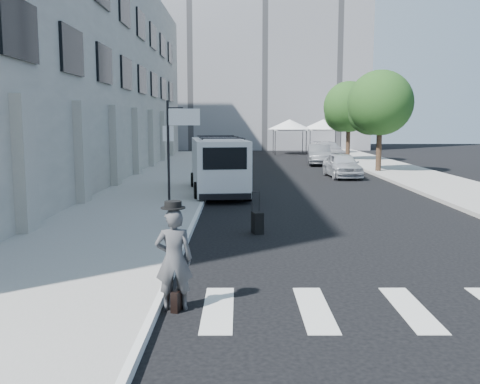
{
  "coord_description": "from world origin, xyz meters",
  "views": [
    {
      "loc": [
        -0.65,
        -11.52,
        3.11
      ],
      "look_at": [
        -0.63,
        1.94,
        1.3
      ],
      "focal_mm": 40.0,
      "sensor_mm": 36.0,
      "label": 1
    }
  ],
  "objects_px": {
    "parked_car_c": "(328,151)",
    "suitcase": "(257,222)",
    "cargo_van": "(218,166)",
    "parked_car_b": "(319,155)",
    "parked_car_a": "(342,165)",
    "briefcase": "(179,299)",
    "businessman": "(174,259)"
  },
  "relations": [
    {
      "from": "suitcase",
      "to": "cargo_van",
      "type": "height_order",
      "value": "cargo_van"
    },
    {
      "from": "briefcase",
      "to": "cargo_van",
      "type": "bearing_deg",
      "value": 104.3
    },
    {
      "from": "suitcase",
      "to": "parked_car_b",
      "type": "bearing_deg",
      "value": 62.76
    },
    {
      "from": "businessman",
      "to": "briefcase",
      "type": "distance_m",
      "value": 0.68
    },
    {
      "from": "parked_car_a",
      "to": "parked_car_b",
      "type": "distance_m",
      "value": 8.49
    },
    {
      "from": "businessman",
      "to": "parked_car_b",
      "type": "relative_size",
      "value": 0.4
    },
    {
      "from": "briefcase",
      "to": "parked_car_a",
      "type": "height_order",
      "value": "parked_car_a"
    },
    {
      "from": "businessman",
      "to": "parked_car_c",
      "type": "bearing_deg",
      "value": -109.54
    },
    {
      "from": "businessman",
      "to": "suitcase",
      "type": "xyz_separation_m",
      "value": [
        1.58,
        6.0,
        -0.54
      ]
    },
    {
      "from": "cargo_van",
      "to": "suitcase",
      "type": "bearing_deg",
      "value": -87.03
    },
    {
      "from": "parked_car_a",
      "to": "suitcase",
      "type": "bearing_deg",
      "value": -111.91
    },
    {
      "from": "briefcase",
      "to": "parked_car_a",
      "type": "bearing_deg",
      "value": 86.93
    },
    {
      "from": "cargo_van",
      "to": "parked_car_a",
      "type": "height_order",
      "value": "cargo_van"
    },
    {
      "from": "briefcase",
      "to": "parked_car_a",
      "type": "xyz_separation_m",
      "value": [
        6.65,
        20.62,
        0.51
      ]
    },
    {
      "from": "cargo_van",
      "to": "parked_car_a",
      "type": "xyz_separation_m",
      "value": [
        6.53,
        6.69,
        -0.53
      ]
    },
    {
      "from": "briefcase",
      "to": "businessman",
      "type": "bearing_deg",
      "value": -165.19
    },
    {
      "from": "suitcase",
      "to": "parked_car_a",
      "type": "bearing_deg",
      "value": 55.92
    },
    {
      "from": "businessman",
      "to": "cargo_van",
      "type": "distance_m",
      "value": 13.93
    },
    {
      "from": "suitcase",
      "to": "parked_car_b",
      "type": "relative_size",
      "value": 0.27
    },
    {
      "from": "briefcase",
      "to": "parked_car_c",
      "type": "bearing_deg",
      "value": 91.47
    },
    {
      "from": "briefcase",
      "to": "parked_car_b",
      "type": "bearing_deg",
      "value": 91.94
    },
    {
      "from": "businessman",
      "to": "suitcase",
      "type": "height_order",
      "value": "businessman"
    },
    {
      "from": "parked_car_c",
      "to": "suitcase",
      "type": "bearing_deg",
      "value": -109.52
    },
    {
      "from": "businessman",
      "to": "briefcase",
      "type": "bearing_deg",
      "value": 173.91
    },
    {
      "from": "businessman",
      "to": "parked_car_c",
      "type": "relative_size",
      "value": 0.34
    },
    {
      "from": "briefcase",
      "to": "parked_car_c",
      "type": "relative_size",
      "value": 0.09
    },
    {
      "from": "suitcase",
      "to": "parked_car_b",
      "type": "xyz_separation_m",
      "value": [
        5.14,
        23.11,
        0.4
      ]
    },
    {
      "from": "parked_car_b",
      "to": "parked_car_c",
      "type": "relative_size",
      "value": 0.87
    },
    {
      "from": "cargo_van",
      "to": "parked_car_b",
      "type": "bearing_deg",
      "value": 59.82
    },
    {
      "from": "suitcase",
      "to": "parked_car_c",
      "type": "distance_m",
      "value": 28.82
    },
    {
      "from": "parked_car_a",
      "to": "parked_car_c",
      "type": "relative_size",
      "value": 0.81
    },
    {
      "from": "cargo_van",
      "to": "parked_car_a",
      "type": "distance_m",
      "value": 9.36
    }
  ]
}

